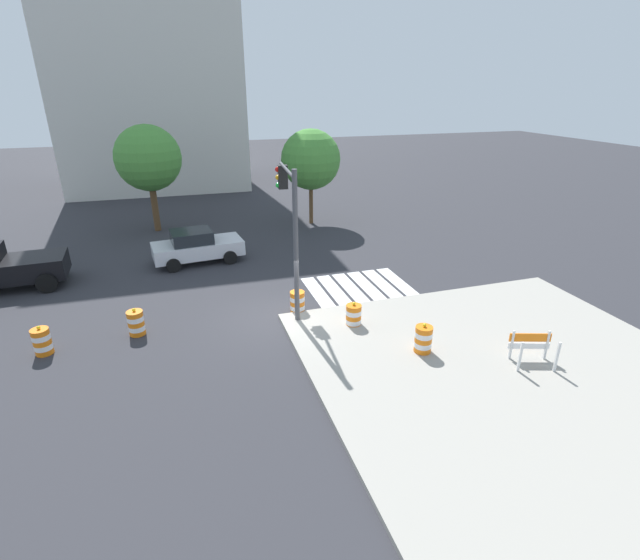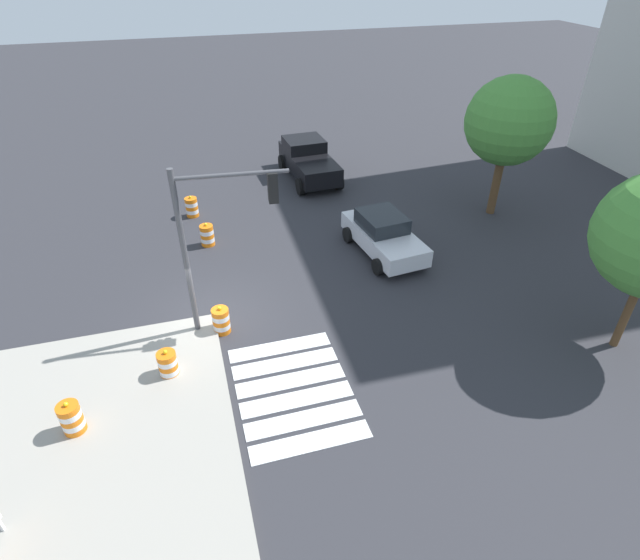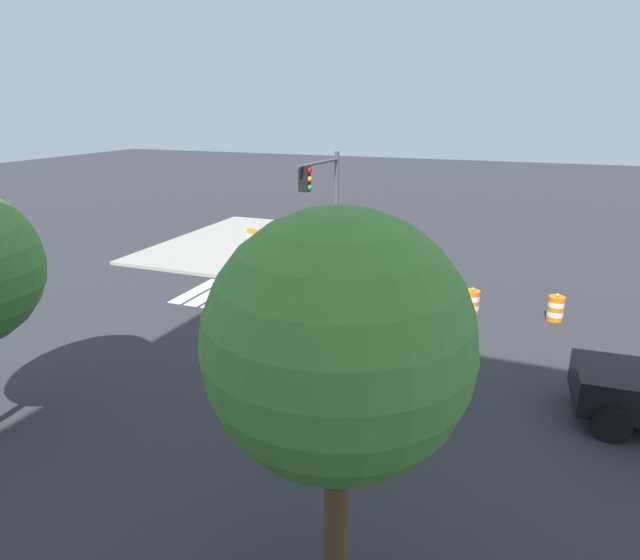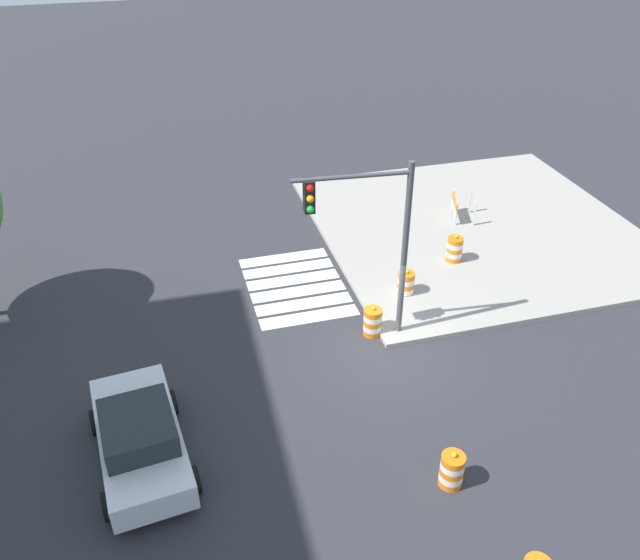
# 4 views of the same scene
# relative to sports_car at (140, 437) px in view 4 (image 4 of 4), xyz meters

# --- Properties ---
(ground_plane) EXTENTS (120.00, 120.00, 0.00)m
(ground_plane) POSITION_rel_sports_car_xyz_m (2.45, -7.13, -0.81)
(ground_plane) COLOR #2D2D33
(sidewalk_corner) EXTENTS (12.00, 12.00, 0.15)m
(sidewalk_corner) POSITION_rel_sports_car_xyz_m (8.45, -13.13, -0.74)
(sidewalk_corner) COLOR #9E998E
(sidewalk_corner) RESTS_ON ground
(crosswalk_stripes) EXTENTS (4.35, 3.20, 0.02)m
(crosswalk_stripes) POSITION_rel_sports_car_xyz_m (6.45, -5.33, -0.80)
(crosswalk_stripes) COLOR silver
(crosswalk_stripes) RESTS_ON ground
(sports_car) EXTENTS (4.47, 2.49, 1.63)m
(sports_car) POSITION_rel_sports_car_xyz_m (0.00, 0.00, 0.00)
(sports_car) COLOR silver
(sports_car) RESTS_ON ground
(traffic_barrel_near_corner) EXTENTS (0.56, 0.56, 1.02)m
(traffic_barrel_near_corner) POSITION_rel_sports_car_xyz_m (-2.58, -6.83, -0.36)
(traffic_barrel_near_corner) COLOR orange
(traffic_barrel_near_corner) RESTS_ON ground
(traffic_barrel_median_near) EXTENTS (0.56, 0.56, 1.02)m
(traffic_barrel_median_near) POSITION_rel_sports_car_xyz_m (3.27, -6.96, -0.36)
(traffic_barrel_median_near) COLOR orange
(traffic_barrel_median_near) RESTS_ON ground
(traffic_barrel_median_far) EXTENTS (0.56, 0.56, 1.02)m
(traffic_barrel_median_far) POSITION_rel_sports_car_xyz_m (4.90, -8.70, -0.36)
(traffic_barrel_median_far) COLOR orange
(traffic_barrel_median_far) RESTS_ON ground
(traffic_barrel_on_sidewalk) EXTENTS (0.56, 0.56, 1.02)m
(traffic_barrel_on_sidewalk) POSITION_rel_sports_car_xyz_m (6.36, -11.13, -0.21)
(traffic_barrel_on_sidewalk) COLOR orange
(traffic_barrel_on_sidewalk) RESTS_ON sidewalk_corner
(construction_barricade) EXTENTS (1.42, 1.13, 1.00)m
(construction_barricade) POSITION_rel_sports_car_xyz_m (9.26, -12.66, -0.09)
(construction_barricade) COLOR silver
(construction_barricade) RESTS_ON sidewalk_corner
(traffic_light_pole) EXTENTS (0.52, 3.28, 5.50)m
(traffic_light_pole) POSITION_rel_sports_car_xyz_m (3.14, -6.59, 3.10)
(traffic_light_pole) COLOR #4C4C51
(traffic_light_pole) RESTS_ON sidewalk_corner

